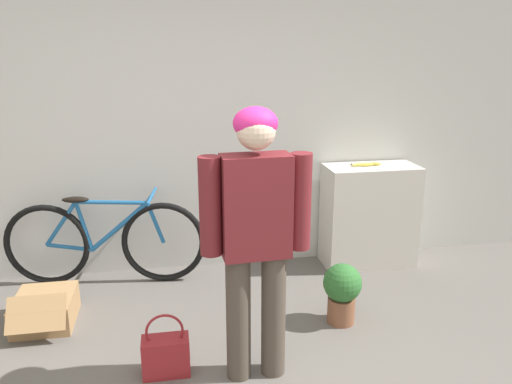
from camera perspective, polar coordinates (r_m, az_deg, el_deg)
The scene contains 8 objects.
wall_back at distance 4.40m, azimuth -6.42°, elevation 7.55°, with size 8.00×0.07×2.60m.
side_shelf at distance 4.70m, azimuth 12.78°, elevation -2.64°, with size 0.83×0.40×0.94m.
person at distance 2.85m, azimuth -0.01°, elevation -4.11°, with size 0.64×0.24×1.65m.
bicycle at distance 4.42m, azimuth -16.84°, elevation -5.43°, with size 1.68×0.46×0.78m.
banana at distance 4.56m, azimuth 12.41°, elevation 3.11°, with size 0.29×0.08×0.03m.
handbag at distance 3.28m, azimuth -10.26°, elevation -17.78°, with size 0.29×0.15×0.41m.
cardboard_box at distance 4.05m, azimuth -22.95°, elevation -12.25°, with size 0.41×0.55×0.31m.
potted_plant at distance 3.74m, azimuth 9.81°, elevation -10.98°, with size 0.28×0.28×0.46m.
Camera 1 is at (-0.28, -1.88, 1.95)m, focal length 35.00 mm.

